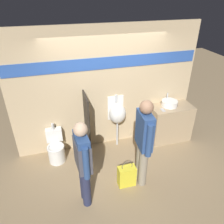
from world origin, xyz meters
TOP-DOWN VIEW (x-y plane):
  - ground_plane at (0.00, 0.00)m, footprint 16.00×16.00m
  - display_wall at (0.00, 0.60)m, footprint 4.03×0.07m
  - sink_counter at (1.48, 0.31)m, footprint 0.97×0.52m
  - sink_basin at (1.43, 0.36)m, footprint 0.37×0.37m
  - cell_phone at (1.19, 0.20)m, footprint 0.07×0.14m
  - divider_near_counter at (-0.51, 0.30)m, footprint 0.03×0.55m
  - urinal_near_counter at (0.19, 0.41)m, footprint 0.38×0.33m
  - toilet at (-1.21, 0.28)m, footprint 0.36×0.53m
  - person_in_vest at (-0.79, -0.95)m, footprint 0.23×0.56m
  - person_with_lanyard at (0.30, -0.78)m, footprint 0.23×0.60m
  - shopping_bag at (0.01, -0.81)m, footprint 0.33×0.18m

SIDE VIEW (x-z plane):
  - ground_plane at x=0.00m, z-range 0.00..0.00m
  - shopping_bag at x=0.01m, z-range -0.07..0.49m
  - toilet at x=-1.21m, z-range -0.12..0.68m
  - sink_counter at x=1.48m, z-range 0.00..0.89m
  - divider_near_counter at x=-0.51m, z-range 0.00..1.44m
  - urinal_near_counter at x=0.19m, z-range 0.22..1.47m
  - cell_phone at x=1.19m, z-range 0.89..0.90m
  - person_in_vest at x=-0.79m, z-range 0.13..1.74m
  - sink_basin at x=1.43m, z-range 0.82..1.08m
  - person_with_lanyard at x=0.30m, z-range 0.09..1.82m
  - display_wall at x=0.00m, z-range 0.01..2.71m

